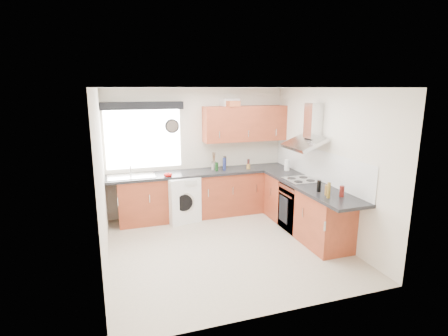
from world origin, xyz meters
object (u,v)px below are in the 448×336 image
object	(u,v)px
extractor_hood	(309,131)
upper_cabinets	(245,124)
oven	(300,206)
washing_machine	(181,198)

from	to	relation	value
extractor_hood	upper_cabinets	xyz separation A→B (m)	(-0.65, 1.33, 0.03)
oven	washing_machine	world-z (taller)	washing_machine
oven	washing_machine	xyz separation A→B (m)	(-1.94, 1.10, 0.01)
oven	extractor_hood	distance (m)	1.35
upper_cabinets	washing_machine	distance (m)	1.96
oven	washing_machine	bearing A→B (deg)	150.44
oven	washing_machine	distance (m)	2.23
oven	upper_cabinets	world-z (taller)	upper_cabinets
extractor_hood	washing_machine	world-z (taller)	extractor_hood
oven	washing_machine	size ratio (longest dim) A/B	0.98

